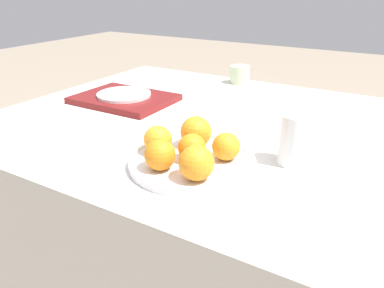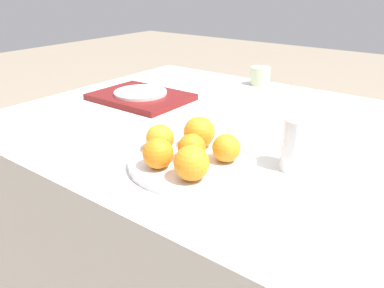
{
  "view_description": "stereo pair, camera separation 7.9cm",
  "coord_description": "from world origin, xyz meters",
  "px_view_note": "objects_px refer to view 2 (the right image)",
  "views": [
    {
      "loc": [
        0.32,
        -0.89,
        1.13
      ],
      "look_at": [
        -0.05,
        -0.27,
        0.81
      ],
      "focal_mm": 35.0,
      "sensor_mm": 36.0,
      "label": 1
    },
    {
      "loc": [
        0.38,
        -0.85,
        1.13
      ],
      "look_at": [
        -0.05,
        -0.27,
        0.81
      ],
      "focal_mm": 35.0,
      "sensor_mm": 36.0,
      "label": 2
    }
  ],
  "objects_px": {
    "orange_1": "(160,138)",
    "orange_2": "(226,148)",
    "orange_0": "(192,148)",
    "orange_4": "(158,153)",
    "water_glass": "(297,144)",
    "side_plate": "(141,93)",
    "serving_tray": "(141,97)",
    "orange_5": "(192,163)",
    "fruit_platter": "(192,161)",
    "cup_1": "(260,76)",
    "orange_3": "(199,132)"
  },
  "relations": [
    {
      "from": "orange_1",
      "to": "side_plate",
      "type": "bearing_deg",
      "value": 139.66
    },
    {
      "from": "side_plate",
      "to": "orange_4",
      "type": "bearing_deg",
      "value": -42.04
    },
    {
      "from": "orange_5",
      "to": "side_plate",
      "type": "xyz_separation_m",
      "value": [
        -0.48,
        0.35,
        -0.02
      ]
    },
    {
      "from": "orange_2",
      "to": "serving_tray",
      "type": "relative_size",
      "value": 0.2
    },
    {
      "from": "orange_2",
      "to": "water_glass",
      "type": "xyz_separation_m",
      "value": [
        0.12,
        0.08,
        0.01
      ]
    },
    {
      "from": "orange_1",
      "to": "orange_5",
      "type": "bearing_deg",
      "value": -24.24
    },
    {
      "from": "orange_0",
      "to": "orange_4",
      "type": "xyz_separation_m",
      "value": [
        -0.04,
        -0.07,
        0.0
      ]
    },
    {
      "from": "orange_4",
      "to": "water_glass",
      "type": "distance_m",
      "value": 0.29
    },
    {
      "from": "orange_0",
      "to": "water_glass",
      "type": "height_order",
      "value": "water_glass"
    },
    {
      "from": "side_plate",
      "to": "orange_5",
      "type": "bearing_deg",
      "value": -36.34
    },
    {
      "from": "fruit_platter",
      "to": "cup_1",
      "type": "height_order",
      "value": "cup_1"
    },
    {
      "from": "fruit_platter",
      "to": "serving_tray",
      "type": "bearing_deg",
      "value": 146.44
    },
    {
      "from": "side_plate",
      "to": "cup_1",
      "type": "xyz_separation_m",
      "value": [
        0.23,
        0.41,
        0.01
      ]
    },
    {
      "from": "fruit_platter",
      "to": "orange_5",
      "type": "xyz_separation_m",
      "value": [
        0.05,
        -0.07,
        0.04
      ]
    },
    {
      "from": "orange_2",
      "to": "orange_3",
      "type": "distance_m",
      "value": 0.09
    },
    {
      "from": "orange_2",
      "to": "cup_1",
      "type": "relative_size",
      "value": 0.8
    },
    {
      "from": "orange_2",
      "to": "orange_3",
      "type": "height_order",
      "value": "orange_3"
    },
    {
      "from": "orange_3",
      "to": "orange_4",
      "type": "distance_m",
      "value": 0.14
    },
    {
      "from": "side_plate",
      "to": "serving_tray",
      "type": "bearing_deg",
      "value": -172.87
    },
    {
      "from": "orange_2",
      "to": "orange_4",
      "type": "xyz_separation_m",
      "value": [
        -0.1,
        -0.11,
        0.0
      ]
    },
    {
      "from": "orange_3",
      "to": "water_glass",
      "type": "bearing_deg",
      "value": 14.36
    },
    {
      "from": "fruit_platter",
      "to": "orange_1",
      "type": "distance_m",
      "value": 0.09
    },
    {
      "from": "orange_5",
      "to": "cup_1",
      "type": "height_order",
      "value": "orange_5"
    },
    {
      "from": "side_plate",
      "to": "water_glass",
      "type": "bearing_deg",
      "value": -15.0
    },
    {
      "from": "orange_5",
      "to": "serving_tray",
      "type": "distance_m",
      "value": 0.59
    },
    {
      "from": "orange_0",
      "to": "orange_3",
      "type": "bearing_deg",
      "value": 113.29
    },
    {
      "from": "orange_2",
      "to": "water_glass",
      "type": "distance_m",
      "value": 0.15
    },
    {
      "from": "fruit_platter",
      "to": "water_glass",
      "type": "relative_size",
      "value": 2.46
    },
    {
      "from": "orange_4",
      "to": "side_plate",
      "type": "bearing_deg",
      "value": 137.96
    },
    {
      "from": "orange_1",
      "to": "fruit_platter",
      "type": "bearing_deg",
      "value": 6.1
    },
    {
      "from": "orange_1",
      "to": "orange_2",
      "type": "xyz_separation_m",
      "value": [
        0.14,
        0.05,
        -0.0
      ]
    },
    {
      "from": "water_glass",
      "to": "orange_5",
      "type": "bearing_deg",
      "value": -124.7
    },
    {
      "from": "orange_0",
      "to": "orange_4",
      "type": "bearing_deg",
      "value": -117.93
    },
    {
      "from": "fruit_platter",
      "to": "side_plate",
      "type": "height_order",
      "value": "side_plate"
    },
    {
      "from": "fruit_platter",
      "to": "orange_0",
      "type": "bearing_deg",
      "value": -61.37
    },
    {
      "from": "orange_2",
      "to": "serving_tray",
      "type": "distance_m",
      "value": 0.54
    },
    {
      "from": "orange_5",
      "to": "side_plate",
      "type": "bearing_deg",
      "value": 143.66
    },
    {
      "from": "serving_tray",
      "to": "fruit_platter",
      "type": "bearing_deg",
      "value": -33.56
    },
    {
      "from": "side_plate",
      "to": "orange_3",
      "type": "bearing_deg",
      "value": -28.67
    },
    {
      "from": "orange_3",
      "to": "side_plate",
      "type": "distance_m",
      "value": 0.45
    },
    {
      "from": "orange_1",
      "to": "cup_1",
      "type": "bearing_deg",
      "value": 99.21
    },
    {
      "from": "fruit_platter",
      "to": "orange_2",
      "type": "bearing_deg",
      "value": 31.09
    },
    {
      "from": "orange_4",
      "to": "side_plate",
      "type": "height_order",
      "value": "orange_4"
    },
    {
      "from": "orange_0",
      "to": "water_glass",
      "type": "relative_size",
      "value": 0.54
    },
    {
      "from": "orange_5",
      "to": "orange_4",
      "type": "bearing_deg",
      "value": -179.26
    },
    {
      "from": "fruit_platter",
      "to": "orange_1",
      "type": "xyz_separation_m",
      "value": [
        -0.08,
        -0.01,
        0.04
      ]
    },
    {
      "from": "orange_0",
      "to": "orange_4",
      "type": "relative_size",
      "value": 0.94
    },
    {
      "from": "orange_2",
      "to": "water_glass",
      "type": "height_order",
      "value": "water_glass"
    },
    {
      "from": "cup_1",
      "to": "side_plate",
      "type": "bearing_deg",
      "value": -118.82
    },
    {
      "from": "orange_0",
      "to": "side_plate",
      "type": "distance_m",
      "value": 0.51
    }
  ]
}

